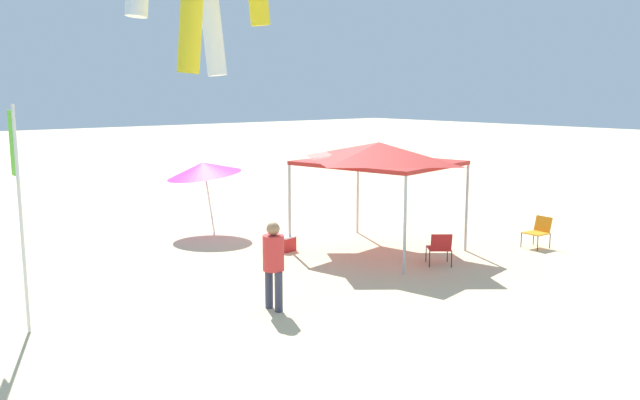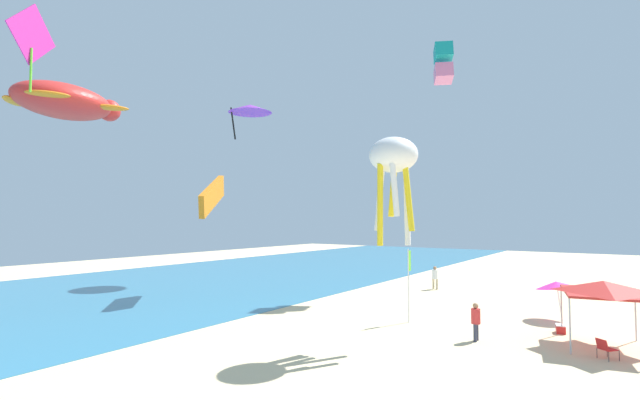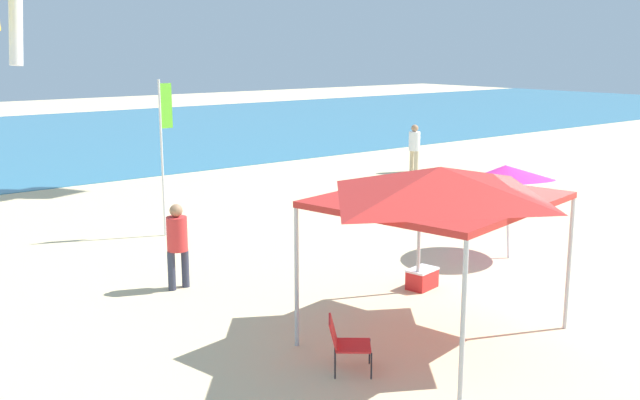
% 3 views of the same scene
% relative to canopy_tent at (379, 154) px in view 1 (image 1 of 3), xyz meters
% --- Properties ---
extents(ground, '(120.00, 120.00, 0.10)m').
position_rel_canopy_tent_xyz_m(ground, '(2.16, -0.28, -2.59)').
color(ground, beige).
extents(canopy_tent, '(4.08, 3.65, 2.84)m').
position_rel_canopy_tent_xyz_m(canopy_tent, '(0.00, 0.00, 0.00)').
color(canopy_tent, '#B7B7BC').
rests_on(canopy_tent, ground).
extents(beach_umbrella, '(2.18, 2.18, 2.26)m').
position_rel_canopy_tent_xyz_m(beach_umbrella, '(4.79, 2.37, -0.64)').
color(beach_umbrella, silver).
rests_on(beach_umbrella, ground).
extents(folding_chair_left_of_tent, '(0.58, 0.66, 0.82)m').
position_rel_canopy_tent_xyz_m(folding_chair_left_of_tent, '(-2.43, -3.59, -2.06)').
color(folding_chair_left_of_tent, black).
rests_on(folding_chair_left_of_tent, ground).
extents(folding_chair_right_of_tent, '(0.81, 0.79, 0.82)m').
position_rel_canopy_tent_xyz_m(folding_chair_right_of_tent, '(-2.02, -0.08, -2.06)').
color(folding_chair_right_of_tent, black).
rests_on(folding_chair_right_of_tent, ground).
extents(cooler_box, '(0.69, 0.52, 0.40)m').
position_rel_canopy_tent_xyz_m(cooler_box, '(1.64, 1.86, -2.34)').
color(cooler_box, red).
rests_on(cooler_box, ground).
extents(banner_flag, '(0.36, 0.06, 3.91)m').
position_rel_canopy_tent_xyz_m(banner_flag, '(-0.37, 8.81, -0.19)').
color(banner_flag, silver).
rests_on(banner_flag, ground).
extents(person_kite_handler, '(0.46, 0.40, 1.70)m').
position_rel_canopy_tent_xyz_m(person_kite_handler, '(-2.13, 4.84, -1.54)').
color(person_kite_handler, '#33384C').
rests_on(person_kite_handler, ground).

